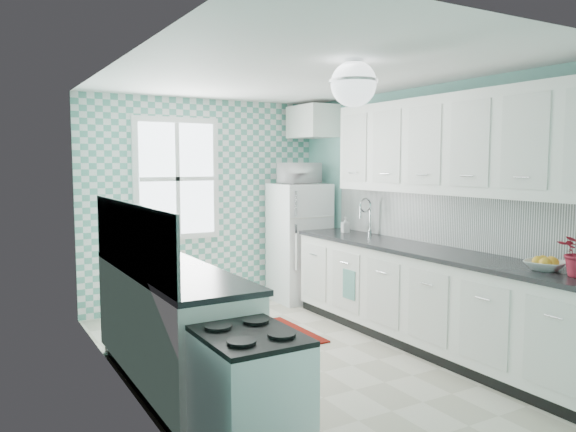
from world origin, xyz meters
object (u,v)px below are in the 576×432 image
fridge (299,242)px  microwave (299,173)px  fruit_bowl (545,265)px  ceiling_light (354,84)px  stove (250,400)px  sink (356,236)px

fridge → microwave: bearing=56.4°
fruit_bowl → microwave: (-0.09, 3.38, 0.63)m
ceiling_light → stove: (-1.20, -0.67, -1.91)m
fridge → microwave: 0.87m
ceiling_light → microwave: 2.90m
sink → ceiling_light: bearing=-131.9°
sink → fruit_bowl: size_ratio=1.87×
fruit_bowl → stove: bearing=176.9°
ceiling_light → fruit_bowl: 1.97m
ceiling_light → sink: bearing=51.8°
fridge → stove: (-2.31, -3.25, -0.33)m
ceiling_light → stove: bearing=-150.9°
sink → microwave: size_ratio=1.15×
stove → microwave: microwave is taller
fridge → fruit_bowl: (0.09, -3.38, 0.24)m
sink → fruit_bowl: (-0.00, -2.33, 0.05)m
fruit_bowl → fridge: bearing=91.5°
fruit_bowl → ceiling_light: bearing=146.4°
ceiling_light → fridge: size_ratio=0.24×
ceiling_light → stove: size_ratio=0.45×
fridge → fruit_bowl: size_ratio=5.07×
ceiling_light → fruit_bowl: bearing=-33.6°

